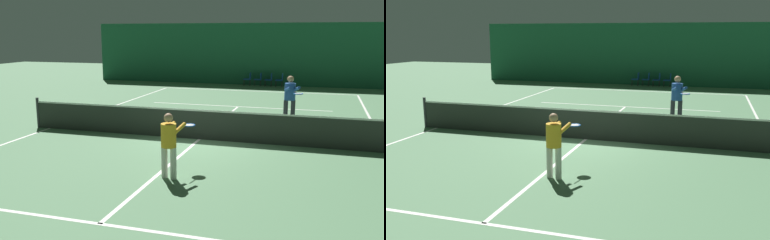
{
  "view_description": "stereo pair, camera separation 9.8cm",
  "coord_description": "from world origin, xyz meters",
  "views": [
    {
      "loc": [
        3.6,
        -12.62,
        3.3
      ],
      "look_at": [
        0.14,
        -1.27,
        0.88
      ],
      "focal_mm": 40.0,
      "sensor_mm": 36.0,
      "label": 1
    },
    {
      "loc": [
        3.69,
        -12.59,
        3.3
      ],
      "look_at": [
        0.14,
        -1.27,
        0.88
      ],
      "focal_mm": 40.0,
      "sensor_mm": 36.0,
      "label": 2
    }
  ],
  "objects": [
    {
      "name": "courtside_chair_1",
      "position": [
        -0.22,
        14.42,
        0.49
      ],
      "size": [
        0.44,
        0.44,
        0.84
      ],
      "rotation": [
        0.0,
        0.0,
        -1.57
      ],
      "color": "#2D2D2D",
      "rests_on": "ground"
    },
    {
      "name": "court_line_centre",
      "position": [
        0.0,
        0.0,
        0.0
      ],
      "size": [
        0.1,
        12.8,
        0.0
      ],
      "color": "white",
      "rests_on": "ground"
    },
    {
      "name": "court_line_sideline_left",
      "position": [
        -5.5,
        0.0,
        0.0
      ],
      "size": [
        0.1,
        23.8,
        0.0
      ],
      "color": "white",
      "rests_on": "ground"
    },
    {
      "name": "courtside_chair_0",
      "position": [
        -0.89,
        14.42,
        0.49
      ],
      "size": [
        0.44,
        0.44,
        0.84
      ],
      "rotation": [
        0.0,
        0.0,
        -1.57
      ],
      "color": "#2D2D2D",
      "rests_on": "ground"
    },
    {
      "name": "player_far",
      "position": [
        2.51,
        3.37,
        1.03
      ],
      "size": [
        0.82,
        1.43,
        1.76
      ],
      "rotation": [
        0.0,
        0.0,
        -1.22
      ],
      "color": "#2D2D38",
      "rests_on": "ground"
    },
    {
      "name": "courtside_chair_3",
      "position": [
        1.12,
        14.42,
        0.49
      ],
      "size": [
        0.44,
        0.44,
        0.84
      ],
      "rotation": [
        0.0,
        0.0,
        -1.57
      ],
      "color": "#2D2D2D",
      "rests_on": "ground"
    },
    {
      "name": "backdrop_curtain",
      "position": [
        0.0,
        14.97,
        1.97
      ],
      "size": [
        23.0,
        0.12,
        3.93
      ],
      "color": "#1E5B3D",
      "rests_on": "ground"
    },
    {
      "name": "ground_plane",
      "position": [
        0.0,
        0.0,
        0.0
      ],
      "size": [
        60.0,
        60.0,
        0.0
      ],
      "primitive_type": "plane",
      "color": "#56845B"
    },
    {
      "name": "courtside_chair_2",
      "position": [
        0.45,
        14.42,
        0.49
      ],
      "size": [
        0.44,
        0.44,
        0.84
      ],
      "rotation": [
        0.0,
        0.0,
        -1.57
      ],
      "color": "#2D2D2D",
      "rests_on": "ground"
    },
    {
      "name": "player_near",
      "position": [
        0.35,
        -3.72,
        0.89
      ],
      "size": [
        0.59,
        1.33,
        1.53
      ],
      "rotation": [
        0.0,
        0.0,
        1.37
      ],
      "color": "beige",
      "rests_on": "ground"
    },
    {
      "name": "tennis_net",
      "position": [
        0.0,
        0.0,
        0.51
      ],
      "size": [
        12.0,
        0.1,
        1.07
      ],
      "color": "#2D332D",
      "rests_on": "ground"
    },
    {
      "name": "court_line_baseline_far",
      "position": [
        0.0,
        11.9,
        0.0
      ],
      "size": [
        11.0,
        0.1,
        0.0
      ],
      "color": "white",
      "rests_on": "ground"
    },
    {
      "name": "court_line_service_near",
      "position": [
        0.0,
        -6.4,
        0.0
      ],
      "size": [
        8.25,
        0.1,
        0.0
      ],
      "color": "white",
      "rests_on": "ground"
    },
    {
      "name": "court_line_service_far",
      "position": [
        0.0,
        6.4,
        0.0
      ],
      "size": [
        8.25,
        0.1,
        0.0
      ],
      "color": "white",
      "rests_on": "ground"
    }
  ]
}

